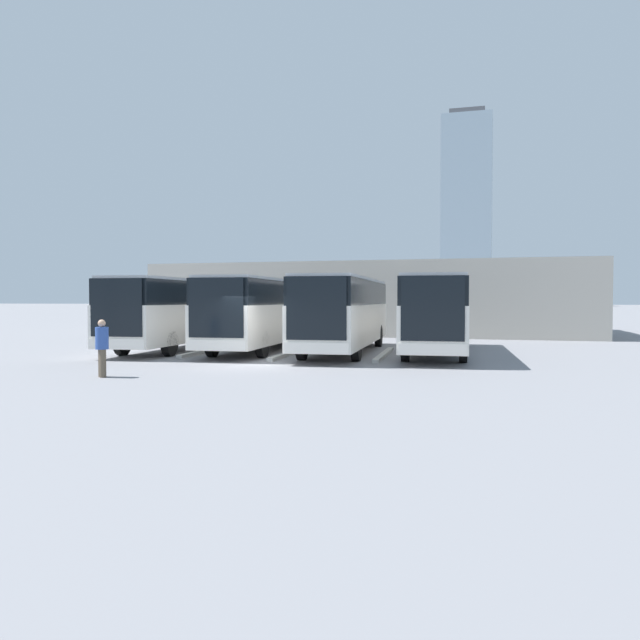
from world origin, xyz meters
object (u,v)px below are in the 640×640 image
bus_1 (345,311)px  pedestrian (102,346)px  bus_3 (183,311)px  bus_2 (264,311)px  bus_0 (436,312)px

bus_1 → pedestrian: size_ratio=7.06×
bus_3 → bus_2: bearing=-178.2°
bus_1 → bus_3: same height
bus_2 → pedestrian: (1.09, 10.92, -0.90)m
bus_0 → pedestrian: size_ratio=7.06×
bus_1 → bus_3: bearing=-3.3°
bus_1 → bus_2: size_ratio=1.00×
bus_2 → bus_3: (3.98, 0.42, 0.00)m
bus_0 → pedestrian: bearing=46.9°
bus_2 → bus_0: bearing=177.7°
bus_1 → pedestrian: bus_1 is taller
pedestrian → bus_3: bearing=150.2°
bus_0 → bus_1: (3.98, 0.55, 0.00)m
bus_0 → bus_3: (11.95, 0.67, 0.00)m
bus_2 → bus_3: size_ratio=1.00×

